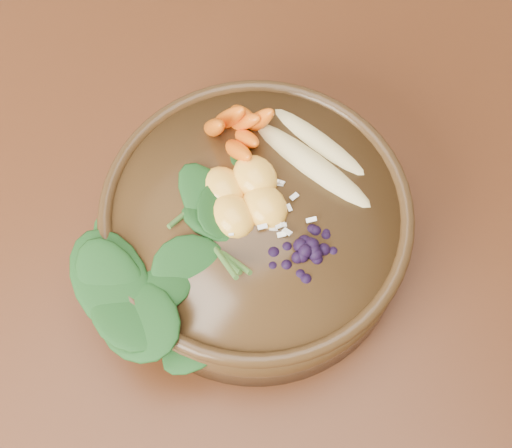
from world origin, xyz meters
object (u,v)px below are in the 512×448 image
at_px(kale_heap, 173,189).
at_px(carrot_cluster, 236,102).
at_px(stoneware_bowl, 256,228).
at_px(dining_table, 141,323).
at_px(mandarin_cluster, 244,189).
at_px(banana_halves, 316,145).
at_px(blueberry_pile, 307,243).

relative_size(kale_heap, carrot_cluster, 2.38).
bearing_deg(stoneware_bowl, dining_table, 170.57).
height_order(dining_table, mandarin_cluster, mandarin_cluster).
xyz_separation_m(carrot_cluster, banana_halves, (0.05, -0.07, -0.03)).
distance_m(kale_heap, carrot_cluster, 0.10).
xyz_separation_m(dining_table, banana_halves, (0.22, -0.00, 0.19)).
xyz_separation_m(carrot_cluster, blueberry_pile, (-0.02, -0.15, -0.02)).
distance_m(stoneware_bowl, banana_halves, 0.10).
bearing_deg(kale_heap, banana_halves, -11.78).
relative_size(kale_heap, mandarin_cluster, 2.07).
bearing_deg(kale_heap, stoneware_bowl, -41.36).
bearing_deg(dining_table, mandarin_cluster, -1.96).
distance_m(carrot_cluster, mandarin_cluster, 0.08).
bearing_deg(mandarin_cluster, blueberry_pile, -77.50).
xyz_separation_m(mandarin_cluster, blueberry_pile, (0.02, -0.08, 0.00)).
bearing_deg(mandarin_cluster, dining_table, 178.04).
bearing_deg(blueberry_pile, banana_halves, 50.25).
xyz_separation_m(banana_halves, blueberry_pile, (-0.07, -0.08, 0.01)).
relative_size(stoneware_bowl, blueberry_pile, 2.16).
xyz_separation_m(dining_table, stoneware_bowl, (0.14, -0.02, 0.13)).
distance_m(dining_table, blueberry_pile, 0.26).
height_order(stoneware_bowl, mandarin_cluster, mandarin_cluster).
distance_m(stoneware_bowl, mandarin_cluster, 0.06).
bearing_deg(carrot_cluster, mandarin_cluster, -129.81).
bearing_deg(banana_halves, carrot_cluster, 113.06).
bearing_deg(dining_table, banana_halves, -0.44).
distance_m(dining_table, stoneware_bowl, 0.19).
relative_size(stoneware_bowl, kale_heap, 1.53).
bearing_deg(dining_table, stoneware_bowl, -9.43).
height_order(carrot_cluster, mandarin_cluster, carrot_cluster).
height_order(kale_heap, banana_halves, kale_heap).
bearing_deg(carrot_cluster, stoneware_bowl, -123.69).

